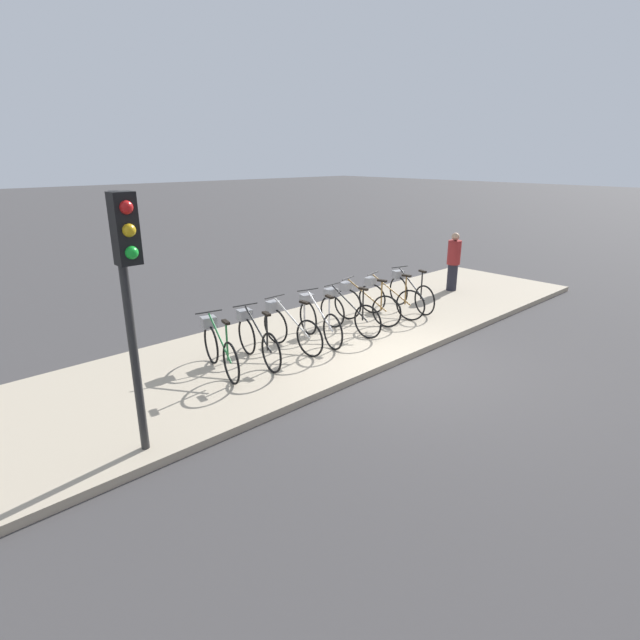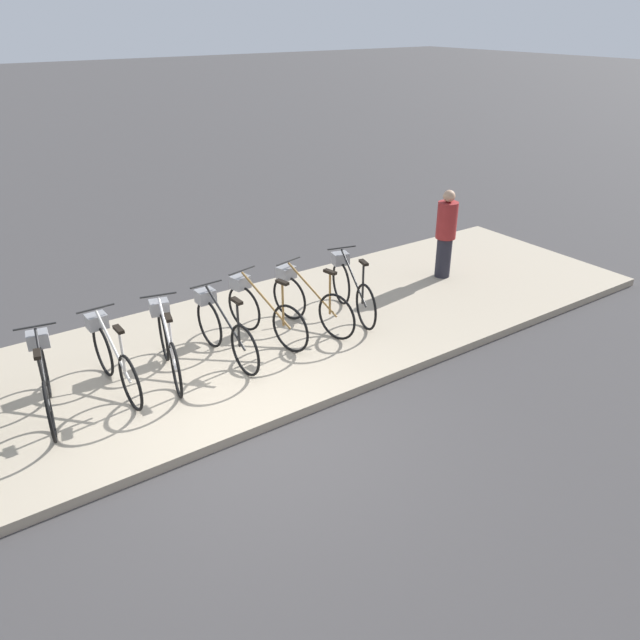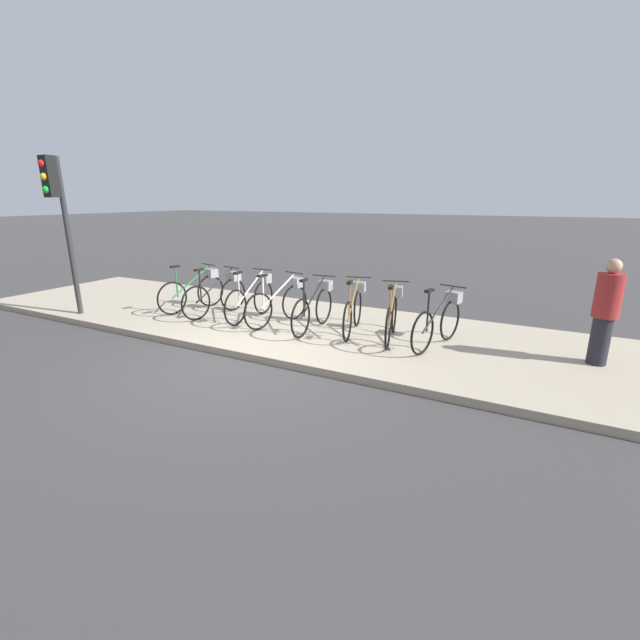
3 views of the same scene
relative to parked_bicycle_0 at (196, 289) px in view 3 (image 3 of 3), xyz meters
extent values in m
plane|color=#423F3F|center=(2.54, -1.71, -0.56)|extent=(120.00, 120.00, 0.00)
cube|color=#B7A88E|center=(2.54, 0.08, -0.50)|extent=(14.86, 3.58, 0.12)
torus|color=black|center=(-0.12, -0.55, -0.10)|extent=(0.18, 0.68, 0.68)
torus|color=black|center=(0.08, 0.37, -0.10)|extent=(0.18, 0.68, 0.68)
cylinder|color=#267238|center=(-0.02, -0.09, 0.18)|extent=(0.24, 0.94, 0.58)
cylinder|color=#267238|center=(-0.09, -0.42, 0.21)|extent=(0.04, 0.04, 0.62)
cube|color=black|center=(-0.09, -0.42, 0.54)|extent=(0.11, 0.21, 0.04)
cylinder|color=#262626|center=(0.08, 0.37, 0.48)|extent=(0.45, 0.12, 0.02)
cube|color=gray|center=(0.09, 0.42, 0.29)|extent=(0.28, 0.25, 0.18)
torus|color=black|center=(0.60, -0.64, -0.10)|extent=(0.16, 0.68, 0.68)
torus|color=black|center=(0.76, 0.29, -0.10)|extent=(0.16, 0.68, 0.68)
cylinder|color=black|center=(0.68, -0.18, 0.18)|extent=(0.20, 0.95, 0.58)
cylinder|color=black|center=(0.62, -0.51, 0.21)|extent=(0.04, 0.04, 0.62)
cube|color=black|center=(0.62, -0.51, 0.54)|extent=(0.10, 0.21, 0.04)
cylinder|color=#262626|center=(0.76, 0.29, 0.48)|extent=(0.46, 0.10, 0.02)
cube|color=gray|center=(0.77, 0.34, 0.29)|extent=(0.27, 0.24, 0.18)
torus|color=black|center=(1.50, -0.57, -0.10)|extent=(0.05, 0.68, 0.68)
torus|color=black|center=(1.48, 0.37, -0.10)|extent=(0.05, 0.68, 0.68)
cylinder|color=beige|center=(1.49, -0.10, 0.18)|extent=(0.05, 0.96, 0.58)
cylinder|color=beige|center=(1.50, -0.44, 0.21)|extent=(0.03, 0.03, 0.62)
cube|color=black|center=(1.50, -0.44, 0.54)|extent=(0.07, 0.20, 0.04)
cylinder|color=#262626|center=(1.48, 0.37, 0.48)|extent=(0.46, 0.03, 0.02)
cube|color=gray|center=(1.48, 0.42, 0.29)|extent=(0.24, 0.21, 0.18)
torus|color=black|center=(2.04, -0.60, -0.10)|extent=(0.19, 0.67, 0.68)
torus|color=black|center=(2.26, 0.31, -0.10)|extent=(0.19, 0.67, 0.68)
cylinder|color=silver|center=(2.15, -0.14, 0.18)|extent=(0.25, 0.94, 0.58)
cylinder|color=silver|center=(2.07, -0.48, 0.21)|extent=(0.04, 0.04, 0.62)
cube|color=black|center=(2.07, -0.48, 0.54)|extent=(0.11, 0.21, 0.04)
cylinder|color=#262626|center=(2.26, 0.31, 0.48)|extent=(0.45, 0.13, 0.02)
cube|color=gray|center=(2.27, 0.36, 0.29)|extent=(0.28, 0.25, 0.18)
torus|color=black|center=(2.94, -0.65, -0.10)|extent=(0.06, 0.69, 0.68)
torus|color=black|center=(2.91, 0.29, -0.10)|extent=(0.06, 0.69, 0.68)
cylinder|color=black|center=(2.93, -0.18, 0.18)|extent=(0.07, 0.96, 0.58)
cylinder|color=black|center=(2.94, -0.52, 0.21)|extent=(0.03, 0.03, 0.62)
cube|color=black|center=(2.94, -0.52, 0.54)|extent=(0.08, 0.20, 0.04)
cylinder|color=#262626|center=(2.91, 0.29, 0.48)|extent=(0.46, 0.04, 0.02)
cube|color=gray|center=(2.91, 0.34, 0.29)|extent=(0.25, 0.21, 0.18)
torus|color=black|center=(3.73, -0.47, -0.10)|extent=(0.18, 0.68, 0.68)
torus|color=black|center=(3.53, 0.45, -0.10)|extent=(0.18, 0.68, 0.68)
cylinder|color=olive|center=(3.63, -0.01, 0.18)|extent=(0.23, 0.94, 0.58)
cylinder|color=olive|center=(3.70, -0.34, 0.21)|extent=(0.04, 0.04, 0.62)
cube|color=black|center=(3.70, -0.34, 0.54)|extent=(0.11, 0.21, 0.04)
cylinder|color=#262626|center=(3.53, 0.45, 0.48)|extent=(0.45, 0.12, 0.02)
cube|color=gray|center=(3.52, 0.50, 0.29)|extent=(0.28, 0.25, 0.18)
torus|color=black|center=(4.45, -0.53, -0.10)|extent=(0.18, 0.68, 0.68)
torus|color=black|center=(4.25, 0.39, -0.10)|extent=(0.18, 0.68, 0.68)
cylinder|color=olive|center=(4.35, -0.07, 0.18)|extent=(0.23, 0.94, 0.58)
cylinder|color=olive|center=(4.43, -0.40, 0.21)|extent=(0.04, 0.04, 0.62)
cube|color=black|center=(4.43, -0.40, 0.54)|extent=(0.11, 0.21, 0.04)
cylinder|color=#262626|center=(4.25, 0.39, 0.48)|extent=(0.45, 0.12, 0.02)
cube|color=gray|center=(4.24, 0.44, 0.29)|extent=(0.28, 0.25, 0.18)
torus|color=black|center=(4.99, -0.51, -0.10)|extent=(0.20, 0.67, 0.68)
torus|color=black|center=(5.22, 0.40, -0.10)|extent=(0.20, 0.67, 0.68)
cylinder|color=black|center=(5.10, -0.06, 0.18)|extent=(0.26, 0.94, 0.58)
cylinder|color=black|center=(5.02, -0.39, 0.21)|extent=(0.04, 0.04, 0.62)
cube|color=black|center=(5.02, -0.39, 0.54)|extent=(0.12, 0.21, 0.04)
cylinder|color=#262626|center=(5.22, 0.40, 0.48)|extent=(0.45, 0.14, 0.02)
cube|color=gray|center=(5.23, 0.45, 0.29)|extent=(0.28, 0.25, 0.18)
cylinder|color=#23232D|center=(7.33, 0.29, -0.09)|extent=(0.26, 0.26, 0.70)
cylinder|color=maroon|center=(7.33, 0.29, 0.57)|extent=(0.34, 0.34, 0.62)
sphere|color=tan|center=(7.33, 0.29, 0.98)|extent=(0.20, 0.20, 0.20)
cylinder|color=#2D2D2D|center=(-1.92, -1.36, 1.09)|extent=(0.10, 0.10, 3.07)
cube|color=black|center=(-1.92, -1.54, 2.25)|extent=(0.24, 0.20, 0.75)
sphere|color=red|center=(-1.92, -1.64, 2.48)|extent=(0.14, 0.14, 0.14)
sphere|color=gold|center=(-1.92, -1.64, 2.25)|extent=(0.14, 0.14, 0.14)
sphere|color=green|center=(-1.92, -1.64, 2.02)|extent=(0.14, 0.14, 0.14)
camera|label=1|loc=(-3.99, -6.71, 2.98)|focal=28.00mm
camera|label=2|loc=(-0.17, -6.79, 3.73)|focal=35.00mm
camera|label=3|loc=(6.44, -6.68, 1.88)|focal=24.00mm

